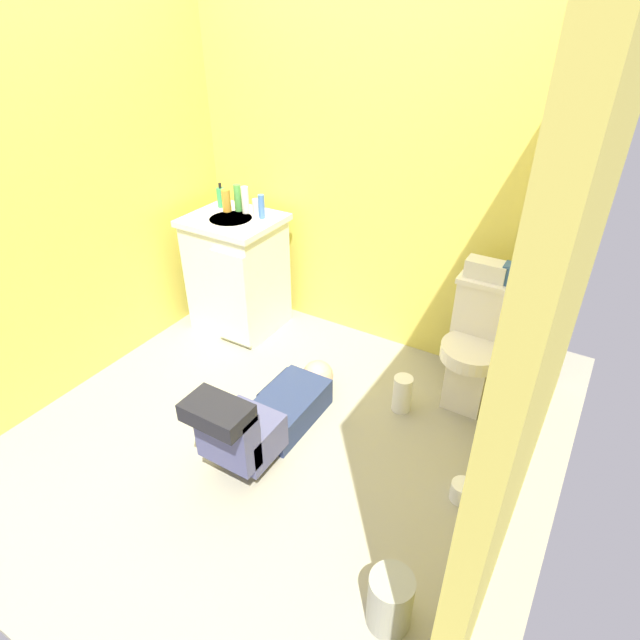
# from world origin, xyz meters

# --- Properties ---
(ground_plane) EXTENTS (2.97, 3.07, 0.04)m
(ground_plane) POSITION_xyz_m (0.00, 0.00, -0.02)
(ground_plane) COLOR #9C9782
(wall_back) EXTENTS (2.63, 0.08, 2.40)m
(wall_back) POSITION_xyz_m (0.00, 1.08, 1.20)
(wall_back) COLOR #DDCC51
(wall_back) RESTS_ON ground_plane
(wall_left) EXTENTS (0.08, 2.07, 2.40)m
(wall_left) POSITION_xyz_m (-1.28, 0.00, 1.20)
(wall_left) COLOR #DDCC51
(wall_left) RESTS_ON ground_plane
(wall_right) EXTENTS (0.08, 2.07, 2.40)m
(wall_right) POSITION_xyz_m (1.28, 0.00, 1.20)
(wall_right) COLOR #DDCC51
(wall_right) RESTS_ON ground_plane
(toilet) EXTENTS (0.36, 0.46, 0.75)m
(toilet) POSITION_xyz_m (0.87, 0.74, 0.37)
(toilet) COLOR silver
(toilet) RESTS_ON ground_plane
(vanity_cabinet) EXTENTS (0.60, 0.53, 0.82)m
(vanity_cabinet) POSITION_xyz_m (-0.81, 0.68, 0.42)
(vanity_cabinet) COLOR silver
(vanity_cabinet) RESTS_ON ground_plane
(faucet) EXTENTS (0.02, 0.02, 0.10)m
(faucet) POSITION_xyz_m (-0.81, 0.83, 0.87)
(faucet) COLOR silver
(faucet) RESTS_ON vanity_cabinet
(person_plumber) EXTENTS (0.39, 1.06, 0.52)m
(person_plumber) POSITION_xyz_m (0.05, -0.18, 0.18)
(person_plumber) COLOR navy
(person_plumber) RESTS_ON ground_plane
(tissue_box) EXTENTS (0.22, 0.11, 0.10)m
(tissue_box) POSITION_xyz_m (0.82, 0.83, 0.80)
(tissue_box) COLOR silver
(tissue_box) RESTS_ON toilet
(toiletry_bag) EXTENTS (0.12, 0.09, 0.11)m
(toiletry_bag) POSITION_xyz_m (0.97, 0.83, 0.81)
(toiletry_bag) COLOR #33598C
(toiletry_bag) RESTS_ON toilet
(soap_dispenser) EXTENTS (0.06, 0.06, 0.17)m
(soap_dispenser) POSITION_xyz_m (-1.00, 0.81, 0.89)
(soap_dispenser) COLOR #359F57
(soap_dispenser) RESTS_ON vanity_cabinet
(bottle_amber) EXTENTS (0.06, 0.06, 0.15)m
(bottle_amber) POSITION_xyz_m (-0.91, 0.76, 0.89)
(bottle_amber) COLOR gold
(bottle_amber) RESTS_ON vanity_cabinet
(bottle_green) EXTENTS (0.05, 0.05, 0.18)m
(bottle_green) POSITION_xyz_m (-0.85, 0.81, 0.91)
(bottle_green) COLOR #4FA045
(bottle_green) RESTS_ON vanity_cabinet
(bottle_white) EXTENTS (0.05, 0.05, 0.18)m
(bottle_white) POSITION_xyz_m (-0.79, 0.80, 0.91)
(bottle_white) COLOR white
(bottle_white) RESTS_ON vanity_cabinet
(bottle_clear) EXTENTS (0.05, 0.05, 0.11)m
(bottle_clear) POSITION_xyz_m (-0.70, 0.80, 0.87)
(bottle_clear) COLOR silver
(bottle_clear) RESTS_ON vanity_cabinet
(bottle_blue) EXTENTS (0.04, 0.04, 0.16)m
(bottle_blue) POSITION_xyz_m (-0.64, 0.78, 0.90)
(bottle_blue) COLOR #3E6BBB
(bottle_blue) RESTS_ON vanity_cabinet
(trash_can) EXTENTS (0.17, 0.17, 0.26)m
(trash_can) POSITION_xyz_m (1.02, -0.74, 0.13)
(trash_can) COLOR gray
(trash_can) RESTS_ON ground_plane
(paper_towel_roll) EXTENTS (0.11, 0.11, 0.23)m
(paper_towel_roll) POSITION_xyz_m (0.57, 0.42, 0.11)
(paper_towel_roll) COLOR white
(paper_towel_roll) RESTS_ON ground_plane
(toilet_paper_roll) EXTENTS (0.11, 0.11, 0.10)m
(toilet_paper_roll) POSITION_xyz_m (1.08, -0.03, 0.05)
(toilet_paper_roll) COLOR white
(toilet_paper_roll) RESTS_ON ground_plane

